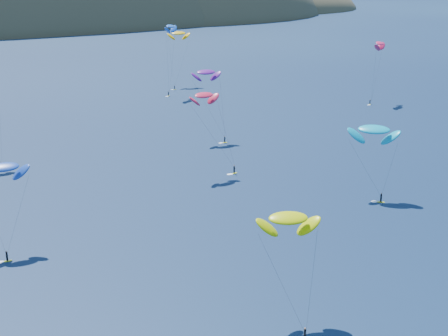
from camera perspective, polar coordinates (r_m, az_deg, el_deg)
name	(u,v)px	position (r m, az deg, el deg)	size (l,w,h in m)	color
island	(10,33)	(599.23, -18.95, 11.62)	(730.00, 300.00, 210.00)	#3D3526
kitesurfer_2	(288,218)	(88.83, 5.90, -4.60)	(9.55, 12.19, 16.99)	yellow
kitesurfer_4	(170,26)	(242.03, -4.92, 12.77)	(8.45, 8.20, 28.24)	yellow
kitesurfer_5	(374,130)	(138.27, 13.55, 3.44)	(11.16, 11.35, 17.65)	yellow
kitesurfer_6	(206,72)	(178.92, -1.65, 8.74)	(8.71, 9.91, 21.65)	yellow
kitesurfer_8	(380,43)	(235.52, 14.05, 10.99)	(10.70, 8.04, 23.54)	yellow
kitesurfer_9	(204,95)	(148.90, -1.84, 6.65)	(10.42, 7.76, 21.14)	yellow
kitesurfer_10	(3,167)	(115.75, -19.52, 0.05)	(8.54, 9.26, 17.13)	yellow
kitesurfer_11	(179,33)	(263.43, -4.18, 12.19)	(12.08, 13.71, 23.70)	yellow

